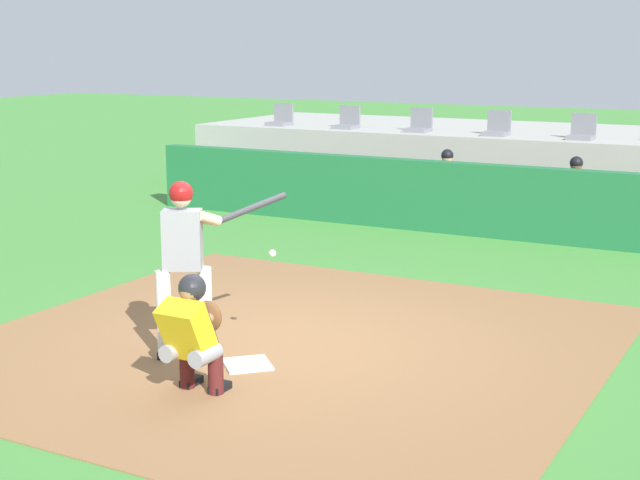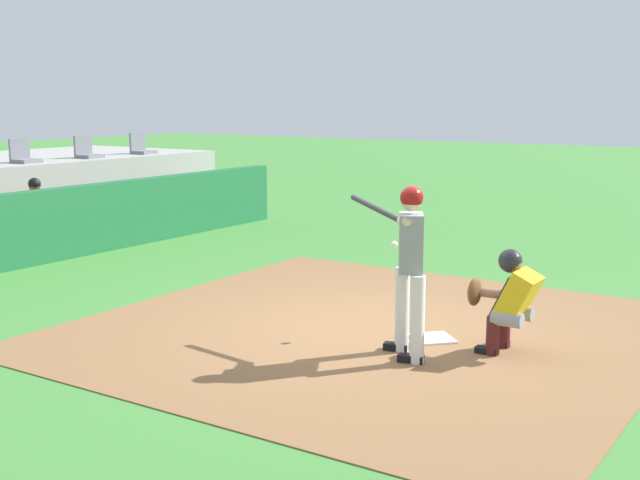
% 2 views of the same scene
% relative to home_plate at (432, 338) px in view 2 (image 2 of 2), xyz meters
% --- Properties ---
extents(ground_plane, '(80.00, 80.00, 0.00)m').
position_rel_home_plate_xyz_m(ground_plane, '(0.00, 0.80, -0.02)').
color(ground_plane, '#428438').
extents(dirt_infield, '(6.40, 6.40, 0.01)m').
position_rel_home_plate_xyz_m(dirt_infield, '(0.00, 0.80, -0.02)').
color(dirt_infield, olive).
rests_on(dirt_infield, ground).
extents(home_plate, '(0.62, 0.62, 0.02)m').
position_rel_home_plate_xyz_m(home_plate, '(0.00, 0.00, 0.00)').
color(home_plate, white).
rests_on(home_plate, dirt_infield).
extents(batter_at_plate, '(0.84, 1.28, 1.80)m').
position_rel_home_plate_xyz_m(batter_at_plate, '(-0.68, -0.04, 1.01)').
color(batter_at_plate, silver).
rests_on(batter_at_plate, ground).
extents(catcher_crouched, '(0.48, 1.72, 1.13)m').
position_rel_home_plate_xyz_m(catcher_crouched, '(-0.01, -0.86, 0.59)').
color(catcher_crouched, gray).
rests_on(catcher_crouched, ground).
extents(dugout_wall, '(13.00, 0.30, 1.20)m').
position_rel_home_plate_xyz_m(dugout_wall, '(0.00, 7.30, 0.58)').
color(dugout_wall, '#1E6638').
rests_on(dugout_wall, ground).
extents(dugout_player_1, '(0.49, 0.70, 1.30)m').
position_rel_home_plate_xyz_m(dugout_player_1, '(1.19, 8.14, 0.65)').
color(dugout_player_1, '#939399').
rests_on(dugout_player_1, ground).
extents(stadium_seat_5, '(0.46, 0.46, 0.48)m').
position_rel_home_plate_xyz_m(stadium_seat_5, '(2.44, 10.18, 1.51)').
color(stadium_seat_5, slate).
rests_on(stadium_seat_5, stands_platform).
extents(stadium_seat_6, '(0.46, 0.46, 0.48)m').
position_rel_home_plate_xyz_m(stadium_seat_6, '(4.06, 10.18, 1.51)').
color(stadium_seat_6, slate).
rests_on(stadium_seat_6, stands_platform).
extents(stadium_seat_7, '(0.46, 0.46, 0.48)m').
position_rel_home_plate_xyz_m(stadium_seat_7, '(5.69, 10.18, 1.51)').
color(stadium_seat_7, slate).
rests_on(stadium_seat_7, stands_platform).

